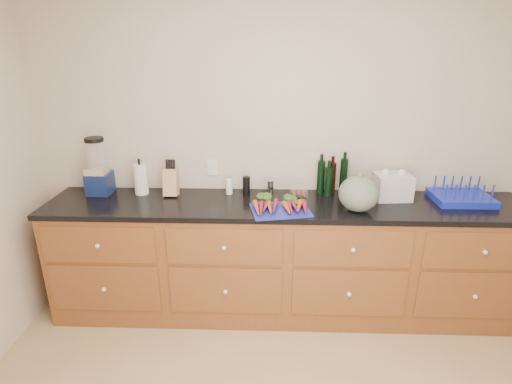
{
  "coord_description": "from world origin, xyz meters",
  "views": [
    {
      "loc": [
        -0.14,
        -1.5,
        2.05
      ],
      "look_at": [
        -0.23,
        1.2,
        1.06
      ],
      "focal_mm": 28.0,
      "sensor_mm": 36.0,
      "label": 1
    }
  ],
  "objects_px": {
    "carrots": "(280,204)",
    "knife_block": "(171,182)",
    "blender_appliance": "(98,170)",
    "paper_towel": "(141,179)",
    "dish_rack": "(461,196)",
    "cutting_board": "(280,210)",
    "tomato_box": "(299,191)",
    "squash": "(359,194)"
  },
  "relations": [
    {
      "from": "knife_block",
      "to": "dish_rack",
      "type": "relative_size",
      "value": 0.51
    },
    {
      "from": "tomato_box",
      "to": "carrots",
      "type": "bearing_deg",
      "value": -118.27
    },
    {
      "from": "cutting_board",
      "to": "paper_towel",
      "type": "bearing_deg",
      "value": 163.73
    },
    {
      "from": "cutting_board",
      "to": "blender_appliance",
      "type": "relative_size",
      "value": 0.91
    },
    {
      "from": "carrots",
      "to": "knife_block",
      "type": "xyz_separation_m",
      "value": [
        -0.85,
        0.25,
        0.07
      ]
    },
    {
      "from": "squash",
      "to": "paper_towel",
      "type": "distance_m",
      "value": 1.68
    },
    {
      "from": "carrots",
      "to": "blender_appliance",
      "type": "distance_m",
      "value": 1.46
    },
    {
      "from": "paper_towel",
      "to": "knife_block",
      "type": "height_order",
      "value": "paper_towel"
    },
    {
      "from": "squash",
      "to": "blender_appliance",
      "type": "relative_size",
      "value": 0.63
    },
    {
      "from": "cutting_board",
      "to": "blender_appliance",
      "type": "bearing_deg",
      "value": 167.47
    },
    {
      "from": "blender_appliance",
      "to": "dish_rack",
      "type": "relative_size",
      "value": 1.08
    },
    {
      "from": "cutting_board",
      "to": "tomato_box",
      "type": "bearing_deg",
      "value": 65.16
    },
    {
      "from": "squash",
      "to": "paper_towel",
      "type": "bearing_deg",
      "value": 170.02
    },
    {
      "from": "knife_block",
      "to": "paper_towel",
      "type": "bearing_deg",
      "value": 175.33
    },
    {
      "from": "knife_block",
      "to": "squash",
      "type": "bearing_deg",
      "value": -10.9
    },
    {
      "from": "carrots",
      "to": "knife_block",
      "type": "relative_size",
      "value": 1.92
    },
    {
      "from": "squash",
      "to": "tomato_box",
      "type": "distance_m",
      "value": 0.51
    },
    {
      "from": "carrots",
      "to": "dish_rack",
      "type": "height_order",
      "value": "dish_rack"
    },
    {
      "from": "squash",
      "to": "knife_block",
      "type": "height_order",
      "value": "squash"
    },
    {
      "from": "blender_appliance",
      "to": "paper_towel",
      "type": "xyz_separation_m",
      "value": [
        0.33,
        0.0,
        -0.08
      ]
    },
    {
      "from": "squash",
      "to": "tomato_box",
      "type": "relative_size",
      "value": 2.14
    },
    {
      "from": "paper_towel",
      "to": "knife_block",
      "type": "distance_m",
      "value": 0.25
    },
    {
      "from": "cutting_board",
      "to": "knife_block",
      "type": "height_order",
      "value": "knife_block"
    },
    {
      "from": "blender_appliance",
      "to": "knife_block",
      "type": "relative_size",
      "value": 2.13
    },
    {
      "from": "cutting_board",
      "to": "dish_rack",
      "type": "relative_size",
      "value": 0.98
    },
    {
      "from": "paper_towel",
      "to": "tomato_box",
      "type": "relative_size",
      "value": 1.84
    },
    {
      "from": "squash",
      "to": "knife_block",
      "type": "xyz_separation_m",
      "value": [
        -1.4,
        0.27,
        -0.02
      ]
    },
    {
      "from": "knife_block",
      "to": "tomato_box",
      "type": "xyz_separation_m",
      "value": [
        1.0,
        0.03,
        -0.08
      ]
    },
    {
      "from": "carrots",
      "to": "blender_appliance",
      "type": "height_order",
      "value": "blender_appliance"
    },
    {
      "from": "cutting_board",
      "to": "dish_rack",
      "type": "height_order",
      "value": "dish_rack"
    },
    {
      "from": "cutting_board",
      "to": "tomato_box",
      "type": "distance_m",
      "value": 0.36
    },
    {
      "from": "knife_block",
      "to": "dish_rack",
      "type": "xyz_separation_m",
      "value": [
        2.23,
        -0.06,
        -0.07
      ]
    },
    {
      "from": "carrots",
      "to": "blender_appliance",
      "type": "bearing_deg",
      "value": 169.23
    },
    {
      "from": "dish_rack",
      "to": "cutting_board",
      "type": "bearing_deg",
      "value": -170.11
    },
    {
      "from": "carrots",
      "to": "tomato_box",
      "type": "relative_size",
      "value": 3.08
    },
    {
      "from": "cutting_board",
      "to": "paper_towel",
      "type": "xyz_separation_m",
      "value": [
        -1.1,
        0.32,
        0.12
      ]
    },
    {
      "from": "tomato_box",
      "to": "squash",
      "type": "bearing_deg",
      "value": -36.89
    },
    {
      "from": "carrots",
      "to": "blender_appliance",
      "type": "xyz_separation_m",
      "value": [
        -1.43,
        0.27,
        0.16
      ]
    },
    {
      "from": "tomato_box",
      "to": "dish_rack",
      "type": "distance_m",
      "value": 1.23
    },
    {
      "from": "blender_appliance",
      "to": "paper_towel",
      "type": "relative_size",
      "value": 1.86
    },
    {
      "from": "cutting_board",
      "to": "tomato_box",
      "type": "xyz_separation_m",
      "value": [
        0.15,
        0.33,
        0.03
      ]
    },
    {
      "from": "squash",
      "to": "paper_towel",
      "type": "height_order",
      "value": "squash"
    }
  ]
}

